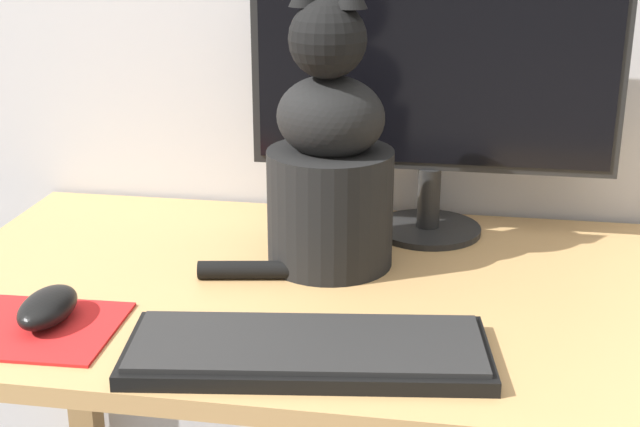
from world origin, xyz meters
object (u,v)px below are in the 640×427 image
at_px(monitor, 434,80).
at_px(cat, 329,163).
at_px(computer_mouse_left, 48,307).
at_px(keyboard, 307,350).

relative_size(monitor, cat, 1.36).
distance_m(computer_mouse_left, cat, 0.43).
height_order(monitor, keyboard, monitor).
height_order(keyboard, cat, cat).
height_order(keyboard, computer_mouse_left, computer_mouse_left).
height_order(computer_mouse_left, cat, cat).
bearing_deg(cat, monitor, 58.60).
distance_m(keyboard, computer_mouse_left, 0.34).
bearing_deg(monitor, cat, -131.68).
relative_size(monitor, computer_mouse_left, 5.12).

